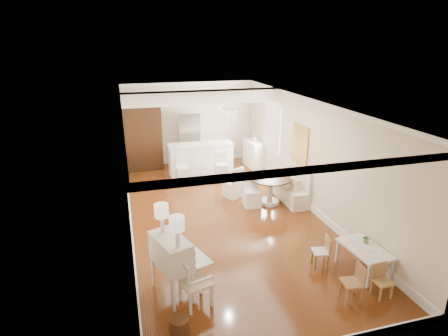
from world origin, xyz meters
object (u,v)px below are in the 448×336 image
secretary_bureau (172,267)px  breakfast_counter (201,159)px  kids_chair_a (352,282)px  pantry_cabinet (143,135)px  slip_chair_near (252,190)px  kids_chair_b (320,251)px  dining_table (270,191)px  bar_stool_right (222,168)px  sideboard (254,154)px  fridge (200,139)px  bar_stool_left (183,171)px  kids_table (363,260)px  slip_chair_far (233,182)px  gustavian_armchair (195,281)px  wicker_basket (180,327)px  kids_chair_c (383,281)px

secretary_bureau → breakfast_counter: 6.04m
kids_chair_a → pantry_cabinet: bearing=-153.0°
slip_chair_near → secretary_bureau: bearing=-124.5°
kids_chair_b → dining_table: (0.16, 2.95, 0.06)m
kids_chair_a → kids_chair_b: size_ratio=1.05×
bar_stool_right → sideboard: bearing=41.7°
secretary_bureau → fridge: fridge is taller
bar_stool_left → secretary_bureau: bearing=-105.5°
kids_chair_a → breakfast_counter: (-1.12, 6.70, 0.19)m
secretary_bureau → kids_chair_a: 3.02m
kids_table → pantry_cabinet: bearing=116.1°
dining_table → sideboard: 3.05m
kids_table → kids_chair_b: bearing=150.4°
slip_chair_far → bar_stool_left: bar_stool_left is taller
bar_stool_right → slip_chair_far: bearing=-85.5°
kids_chair_a → slip_chair_far: size_ratio=0.75×
sideboard → slip_chair_far: bearing=-127.3°
kids_table → slip_chair_far: bearing=108.3°
gustavian_armchair → kids_chair_b: gustavian_armchair is taller
kids_chair_a → dining_table: dining_table is taller
gustavian_armchair → kids_chair_b: size_ratio=1.38×
wicker_basket → kids_chair_b: bearing=20.2°
gustavian_armchair → slip_chair_far: (1.88, 4.11, 0.01)m
kids_chair_b → bar_stool_left: bar_stool_left is taller
slip_chair_near → sideboard: (1.13, 3.00, 0.01)m
kids_chair_b → bar_stool_right: 4.91m
breakfast_counter → sideboard: size_ratio=2.17×
kids_chair_c → bar_stool_left: size_ratio=0.67×
kids_table → sideboard: 6.33m
slip_chair_far → bar_stool_left: bearing=-74.8°
kids_chair_b → dining_table: dining_table is taller
gustavian_armchair → slip_chair_near: bearing=-48.1°
fridge → wicker_basket: bearing=-104.3°
kids_chair_a → dining_table: (0.16, 3.98, 0.04)m
slip_chair_near → sideboard: 3.20m
wicker_basket → dining_table: size_ratio=0.27×
kids_chair_a → slip_chair_far: bearing=-165.0°
wicker_basket → fridge: (1.98, 7.79, 0.75)m
breakfast_counter → bar_stool_left: 1.05m
gustavian_armchair → bar_stool_left: (0.70, 5.35, 0.02)m
breakfast_counter → slip_chair_near: bearing=-74.2°
dining_table → bar_stool_left: size_ratio=1.21×
slip_chair_far → pantry_cabinet: size_ratio=0.38×
kids_table → sideboard: bearing=89.1°
kids_chair_b → sideboard: (0.78, 5.94, 0.14)m
secretary_bureau → sideboard: size_ratio=1.16×
kids_table → dining_table: 3.38m
pantry_cabinet → kids_chair_b: bearing=-67.3°
secretary_bureau → kids_chair_b: bearing=-16.5°
kids_table → secretary_bureau: bearing=175.6°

